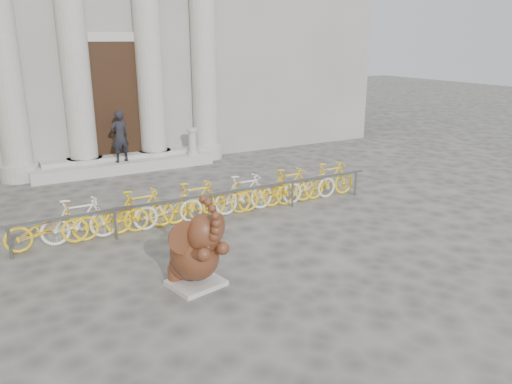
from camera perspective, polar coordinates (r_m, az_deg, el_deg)
ground at (r=9.26m, az=0.39°, el=-10.47°), size 80.00×80.00×0.00m
entrance_steps at (r=17.52m, az=-14.81°, el=2.99°), size 6.00×1.20×0.36m
elephant_statue at (r=8.98m, az=-6.90°, el=-6.92°), size 1.16×1.39×1.78m
bike_rack at (r=12.33m, az=-5.61°, el=-0.85°), size 9.31×0.53×1.00m
pedestrian at (r=17.09m, az=-15.31°, el=6.15°), size 0.70×0.55×1.71m
balustrade_post at (r=17.81m, az=-7.28°, el=5.65°), size 0.38×0.38×0.92m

